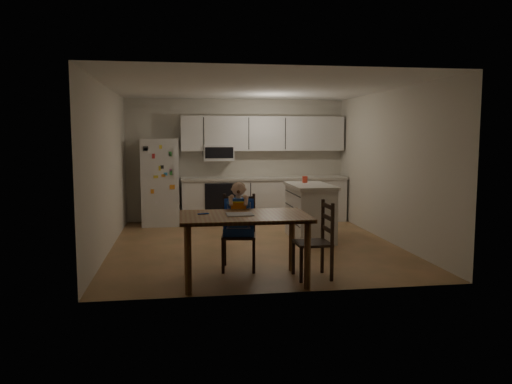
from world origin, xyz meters
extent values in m
cube|color=olive|center=(0.00, 0.00, -0.01)|extent=(4.50, 5.00, 0.01)
cube|color=beige|center=(0.00, 2.50, 1.25)|extent=(4.50, 0.02, 2.50)
cube|color=beige|center=(-2.25, 0.00, 1.25)|extent=(0.02, 5.00, 2.50)
cube|color=beige|center=(2.25, 0.00, 1.25)|extent=(0.02, 5.00, 2.50)
cube|color=white|center=(0.00, 0.00, 2.50)|extent=(4.50, 5.00, 0.01)
cube|color=silver|center=(-1.55, 2.15, 0.85)|extent=(0.72, 0.70, 1.70)
cube|color=silver|center=(0.53, 2.20, 0.43)|extent=(3.34, 0.60, 0.86)
cube|color=beige|center=(0.53, 2.19, 0.89)|extent=(3.37, 0.62, 0.05)
cube|color=black|center=(-0.39, 1.89, 0.43)|extent=(0.60, 0.02, 0.80)
cube|color=silver|center=(0.53, 2.33, 1.80)|extent=(3.34, 0.34, 0.70)
cube|color=silver|center=(-0.39, 2.30, 1.42)|extent=(0.60, 0.38, 0.33)
cube|color=silver|center=(1.01, 0.35, 0.44)|extent=(0.60, 1.21, 0.89)
cube|color=beige|center=(1.01, 0.35, 0.91)|extent=(0.66, 1.27, 0.05)
cylinder|color=red|center=(0.99, 0.65, 0.99)|extent=(0.09, 0.09, 0.11)
cube|color=brown|center=(-0.42, -2.00, 0.79)|extent=(1.52, 0.98, 0.04)
cylinder|color=brown|center=(-1.09, -2.40, 0.39)|extent=(0.08, 0.08, 0.77)
cylinder|color=brown|center=(-1.09, -1.60, 0.39)|extent=(0.08, 0.08, 0.77)
cylinder|color=brown|center=(0.25, -2.40, 0.39)|extent=(0.08, 0.08, 0.77)
cylinder|color=brown|center=(0.25, -1.60, 0.39)|extent=(0.08, 0.08, 0.77)
cube|color=silver|center=(-0.47, -2.00, 0.82)|extent=(0.31, 0.27, 0.01)
cylinder|color=blue|center=(-0.91, -1.90, 0.82)|extent=(0.12, 0.06, 0.02)
cube|color=black|center=(-0.42, -1.44, 0.45)|extent=(0.49, 0.49, 0.03)
cube|color=black|center=(-0.64, -1.61, 0.22)|extent=(0.04, 0.04, 0.43)
cube|color=black|center=(-0.58, -1.22, 0.22)|extent=(0.04, 0.04, 0.43)
cube|color=black|center=(-0.25, -1.66, 0.22)|extent=(0.04, 0.04, 0.43)
cube|color=black|center=(-0.20, -1.28, 0.22)|extent=(0.04, 0.04, 0.43)
cube|color=black|center=(-0.39, -1.25, 0.72)|extent=(0.43, 0.10, 0.52)
cube|color=blue|center=(-0.42, -1.44, 0.52)|extent=(0.44, 0.41, 0.10)
cube|color=blue|center=(-0.40, -1.30, 0.74)|extent=(0.40, 0.12, 0.35)
cube|color=#7084F0|center=(-0.42, -1.46, 0.58)|extent=(0.34, 0.31, 0.02)
cube|color=#1E64B1|center=(-0.42, -1.43, 0.81)|extent=(0.25, 0.18, 0.27)
cube|color=red|center=(-0.43, -1.50, 0.80)|extent=(0.20, 0.04, 0.21)
sphere|color=beige|center=(-0.42, -1.44, 1.06)|extent=(0.20, 0.20, 0.18)
ellipsoid|color=olive|center=(-0.42, -1.44, 1.08)|extent=(0.20, 0.19, 0.15)
cube|color=black|center=(0.43, -1.96, 0.43)|extent=(0.43, 0.43, 0.03)
cube|color=black|center=(0.24, -1.78, 0.21)|extent=(0.04, 0.04, 0.42)
cube|color=black|center=(0.62, -1.77, 0.21)|extent=(0.04, 0.04, 0.42)
cube|color=black|center=(0.24, -2.15, 0.21)|extent=(0.04, 0.04, 0.42)
cube|color=black|center=(0.62, -2.15, 0.21)|extent=(0.04, 0.04, 0.42)
cube|color=black|center=(0.62, -1.96, 0.70)|extent=(0.04, 0.42, 0.50)
camera|label=1|loc=(-1.16, -7.81, 1.74)|focal=35.00mm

